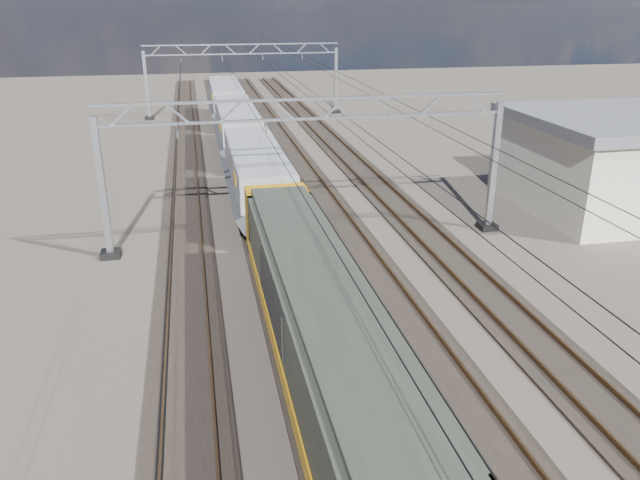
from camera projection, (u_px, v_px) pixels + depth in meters
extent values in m
plane|color=#2B2720|center=(326.00, 275.00, 27.39)|extent=(160.00, 160.00, 0.00)
cube|color=black|center=(187.00, 285.00, 26.25)|extent=(2.60, 140.00, 0.12)
cube|color=brown|center=(170.00, 283.00, 26.06)|extent=(0.08, 140.00, 0.16)
cube|color=brown|center=(204.00, 281.00, 26.33)|extent=(0.08, 140.00, 0.16)
cube|color=black|center=(281.00, 278.00, 27.00)|extent=(2.60, 140.00, 0.12)
cube|color=brown|center=(265.00, 276.00, 26.80)|extent=(0.08, 140.00, 0.16)
cube|color=brown|center=(298.00, 273.00, 27.07)|extent=(0.08, 140.00, 0.16)
cube|color=black|center=(370.00, 270.00, 27.74)|extent=(2.60, 140.00, 0.12)
cube|color=brown|center=(355.00, 268.00, 27.55)|extent=(0.08, 140.00, 0.16)
cube|color=brown|center=(386.00, 265.00, 27.81)|extent=(0.08, 140.00, 0.16)
cube|color=black|center=(455.00, 263.00, 28.48)|extent=(2.60, 140.00, 0.12)
cube|color=brown|center=(440.00, 261.00, 28.29)|extent=(0.08, 140.00, 0.16)
cube|color=brown|center=(470.00, 258.00, 28.56)|extent=(0.08, 140.00, 0.16)
cube|color=#9A9FA8|center=(102.00, 190.00, 28.08)|extent=(0.30, 0.30, 6.60)
cube|color=#9A9FA8|center=(493.00, 168.00, 31.60)|extent=(0.30, 0.30, 6.60)
cube|color=black|center=(111.00, 254.00, 29.22)|extent=(0.90, 0.90, 0.30)
cube|color=black|center=(487.00, 226.00, 32.75)|extent=(0.90, 0.90, 0.30)
cube|color=#9A9FA8|center=(309.00, 99.00, 28.48)|extent=(19.30, 0.18, 0.12)
cube|color=#9A9FA8|center=(309.00, 119.00, 28.80)|extent=(19.30, 0.18, 0.12)
cube|color=#9A9FA8|center=(121.00, 115.00, 27.10)|extent=(1.03, 0.10, 0.94)
cube|color=#9A9FA8|center=(177.00, 113.00, 27.54)|extent=(1.03, 0.10, 0.94)
cube|color=#9A9FA8|center=(231.00, 112.00, 27.98)|extent=(1.03, 0.10, 0.94)
cube|color=#9A9FA8|center=(283.00, 110.00, 28.42)|extent=(1.03, 0.10, 0.94)
cube|color=#9A9FA8|center=(334.00, 108.00, 28.86)|extent=(1.03, 0.10, 0.94)
cube|color=#9A9FA8|center=(383.00, 106.00, 29.30)|extent=(1.03, 0.10, 0.94)
cube|color=#9A9FA8|center=(431.00, 105.00, 29.74)|extent=(1.03, 0.10, 0.94)
cube|color=#9A9FA8|center=(477.00, 103.00, 30.18)|extent=(1.03, 0.10, 0.94)
cube|color=#9A9FA8|center=(177.00, 131.00, 27.81)|extent=(0.06, 0.06, 0.65)
cube|color=#9A9FA8|center=(266.00, 127.00, 28.55)|extent=(0.06, 0.06, 0.65)
cube|color=#9A9FA8|center=(351.00, 124.00, 29.29)|extent=(0.06, 0.06, 0.65)
cube|color=#9A9FA8|center=(431.00, 121.00, 30.03)|extent=(0.06, 0.06, 0.65)
cube|color=#9A9FA8|center=(147.00, 86.00, 60.94)|extent=(0.30, 0.30, 6.60)
cube|color=#9A9FA8|center=(336.00, 81.00, 64.46)|extent=(0.30, 0.30, 6.60)
cube|color=black|center=(150.00, 118.00, 62.08)|extent=(0.90, 0.90, 0.30)
cube|color=black|center=(335.00, 111.00, 65.61)|extent=(0.90, 0.90, 0.30)
cube|color=#9A9FA8|center=(242.00, 44.00, 61.34)|extent=(19.30, 0.18, 0.12)
cube|color=#9A9FA8|center=(242.00, 54.00, 61.66)|extent=(19.30, 0.18, 0.12)
cube|color=#9A9FA8|center=(156.00, 50.00, 59.96)|extent=(1.03, 0.10, 0.94)
cube|color=#9A9FA8|center=(181.00, 50.00, 60.40)|extent=(1.03, 0.10, 0.94)
cube|color=#9A9FA8|center=(206.00, 50.00, 60.84)|extent=(1.03, 0.10, 0.94)
cube|color=#9A9FA8|center=(230.00, 49.00, 61.28)|extent=(1.03, 0.10, 0.94)
cube|color=#9A9FA8|center=(254.00, 49.00, 61.72)|extent=(1.03, 0.10, 0.94)
cube|color=#9A9FA8|center=(278.00, 49.00, 62.16)|extent=(1.03, 0.10, 0.94)
cube|color=#9A9FA8|center=(301.00, 48.00, 62.60)|extent=(1.03, 0.10, 0.94)
cube|color=#9A9FA8|center=(325.00, 48.00, 63.04)|extent=(1.03, 0.10, 0.94)
cube|color=#9A9FA8|center=(181.00, 58.00, 60.67)|extent=(0.06, 0.06, 0.65)
cube|color=#9A9FA8|center=(222.00, 58.00, 61.41)|extent=(0.06, 0.06, 0.65)
cube|color=#9A9FA8|center=(263.00, 57.00, 62.15)|extent=(0.06, 0.06, 0.65)
cube|color=#9A9FA8|center=(302.00, 56.00, 62.90)|extent=(0.06, 0.06, 0.65)
cylinder|color=black|center=(178.00, 122.00, 31.58)|extent=(0.03, 140.00, 0.03)
cylinder|color=black|center=(178.00, 112.00, 31.40)|extent=(0.03, 140.00, 0.03)
cylinder|color=black|center=(257.00, 119.00, 32.32)|extent=(0.03, 140.00, 0.03)
cylinder|color=black|center=(257.00, 109.00, 32.14)|extent=(0.03, 140.00, 0.03)
cylinder|color=black|center=(332.00, 116.00, 33.06)|extent=(0.03, 140.00, 0.03)
cylinder|color=black|center=(332.00, 107.00, 32.88)|extent=(0.03, 140.00, 0.03)
cylinder|color=black|center=(404.00, 114.00, 33.80)|extent=(0.03, 140.00, 0.03)
cylinder|color=black|center=(405.00, 104.00, 33.62)|extent=(0.03, 140.00, 0.03)
cube|color=black|center=(288.00, 283.00, 24.89)|extent=(2.20, 3.60, 0.60)
cube|color=black|center=(321.00, 361.00, 18.82)|extent=(2.65, 20.00, 0.25)
cube|color=black|center=(321.00, 372.00, 18.96)|extent=(2.20, 4.50, 0.75)
cube|color=#292E26|center=(321.00, 320.00, 18.30)|extent=(2.65, 17.00, 2.60)
cube|color=orange|center=(276.00, 354.00, 18.42)|extent=(0.04, 17.00, 0.60)
cube|color=orange|center=(364.00, 345.00, 18.92)|extent=(0.04, 17.00, 0.60)
cube|color=black|center=(270.00, 298.00, 18.84)|extent=(0.05, 5.00, 1.40)
cube|color=black|center=(357.00, 290.00, 19.34)|extent=(0.05, 5.00, 1.40)
cube|color=#292E26|center=(321.00, 278.00, 17.80)|extent=(2.25, 18.00, 0.15)
cube|color=orange|center=(278.00, 219.00, 26.61)|extent=(2.65, 1.80, 2.60)
cube|color=orange|center=(275.00, 201.00, 27.30)|extent=(2.60, 0.46, 1.52)
cube|color=black|center=(262.00, 199.00, 27.25)|extent=(0.85, 0.08, 0.75)
cube|color=black|center=(287.00, 198.00, 27.45)|extent=(0.85, 0.08, 0.75)
cylinder|color=black|center=(257.00, 241.00, 28.06)|extent=(0.36, 0.50, 0.36)
cylinder|color=black|center=(294.00, 238.00, 28.37)|extent=(0.36, 0.50, 0.36)
cylinder|color=white|center=(262.00, 229.00, 27.79)|extent=(0.20, 0.08, 0.20)
cylinder|color=white|center=(288.00, 227.00, 28.02)|extent=(0.20, 0.08, 0.20)
cube|color=black|center=(268.00, 227.00, 31.02)|extent=(2.20, 2.60, 0.55)
cube|color=black|center=(250.00, 179.00, 39.23)|extent=(2.20, 2.60, 0.55)
cube|color=black|center=(258.00, 194.00, 34.99)|extent=(2.40, 13.00, 0.20)
cube|color=gray|center=(257.00, 164.00, 34.37)|extent=(2.80, 12.00, 1.80)
cube|color=#474A4F|center=(240.00, 187.00, 34.65)|extent=(1.48, 12.00, 1.36)
cube|color=#474A4F|center=(274.00, 185.00, 35.00)|extent=(1.48, 12.00, 1.36)
cube|color=orange|center=(235.00, 178.00, 31.33)|extent=(0.04, 1.20, 0.50)
cube|color=black|center=(243.00, 159.00, 43.98)|extent=(2.20, 2.60, 0.55)
cube|color=black|center=(234.00, 134.00, 52.20)|extent=(2.20, 2.60, 0.55)
cube|color=black|center=(238.00, 141.00, 47.96)|extent=(2.40, 13.00, 0.20)
cube|color=gray|center=(237.00, 118.00, 47.33)|extent=(2.80, 12.00, 1.80)
cube|color=#474A4F|center=(225.00, 135.00, 47.61)|extent=(1.48, 12.00, 1.36)
cube|color=#474A4F|center=(250.00, 134.00, 47.96)|extent=(1.48, 12.00, 1.36)
cube|color=orange|center=(220.00, 125.00, 44.29)|extent=(0.04, 1.20, 0.50)
cube|color=black|center=(230.00, 122.00, 56.94)|extent=(2.20, 2.60, 0.55)
cube|color=black|center=(224.00, 106.00, 65.16)|extent=(2.20, 2.60, 0.55)
cube|color=black|center=(226.00, 110.00, 60.92)|extent=(2.40, 13.00, 0.20)
cube|color=gray|center=(225.00, 92.00, 60.29)|extent=(2.80, 12.00, 1.80)
cube|color=#474A4F|center=(216.00, 106.00, 60.57)|extent=(1.48, 12.00, 1.36)
cube|color=#474A4F|center=(236.00, 105.00, 60.92)|extent=(1.48, 12.00, 1.36)
cube|color=orange|center=(212.00, 96.00, 57.25)|extent=(0.04, 1.20, 0.50)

